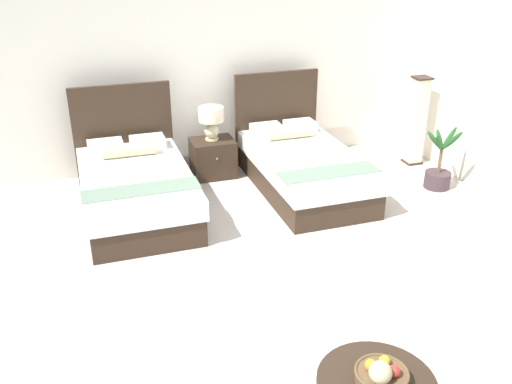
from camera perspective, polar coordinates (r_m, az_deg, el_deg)
name	(u,v)px	position (r m, az deg, el deg)	size (l,w,h in m)	color
ground_plane	(273,279)	(5.51, 1.75, -8.83)	(10.13, 9.95, 0.02)	beige
wall_back	(196,67)	(7.83, -6.08, 12.47)	(10.13, 0.12, 2.76)	silver
bed_near_window	(136,187)	(6.79, -12.08, 0.53)	(1.27, 2.12, 1.31)	#322318
bed_near_corner	(302,166)	(7.26, 4.71, 2.63)	(1.21, 2.19, 1.31)	#322318
nightstand	(213,158)	(7.66, -4.39, 3.47)	(0.57, 0.48, 0.51)	#322318
table_lamp	(211,119)	(7.50, -4.56, 7.38)	(0.34, 0.34, 0.45)	beige
fruit_bowl	(381,375)	(3.76, 12.58, -17.60)	(0.34, 0.34, 0.21)	brown
floor_lamp_corner	(417,121)	(8.27, 15.98, 6.91)	(0.23, 0.23, 1.25)	#36231D
potted_palm	(438,172)	(7.65, 17.99, 1.98)	(0.49, 0.48, 0.86)	#3E2E34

